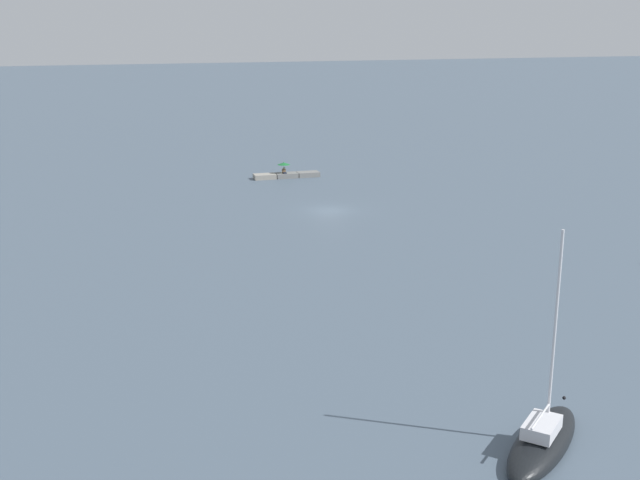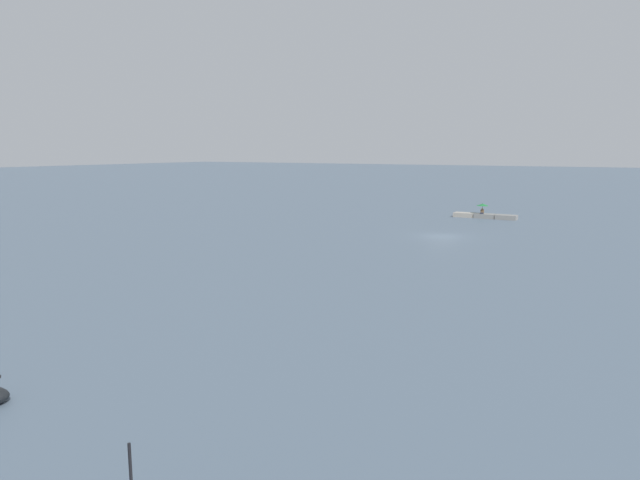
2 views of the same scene
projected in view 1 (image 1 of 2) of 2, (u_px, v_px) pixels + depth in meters
name	position (u px, v px, depth m)	size (l,w,h in m)	color
ground_plane	(329.00, 210.00, 79.73)	(500.00, 500.00, 0.00)	#475666
seawall_pier	(287.00, 175.00, 95.58)	(7.74, 1.52, 0.56)	slate
person_seated_brown_left	(284.00, 171.00, 95.20)	(0.45, 0.64, 0.73)	#1E2333
umbrella_open_green	(284.00, 164.00, 95.06)	(1.47, 1.47, 1.31)	black
sailboat_black_outer	(542.00, 441.00, 35.97)	(6.92, 6.70, 10.19)	black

